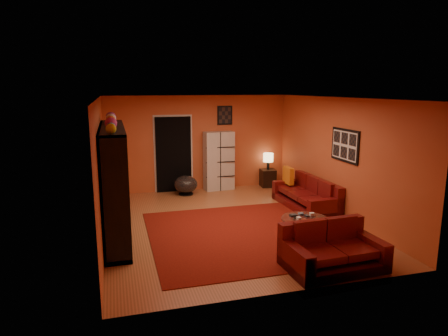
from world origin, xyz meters
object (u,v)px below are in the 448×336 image
object	(u,v)px
tv	(117,185)
loveseat	(330,249)
bowl_chair	(186,185)
side_table	(268,178)
coffee_table	(305,221)
storage_cabinet	(219,161)
sofa	(308,196)
table_lamp	(268,158)
entertainment_unit	(114,181)

from	to	relation	value
tv	loveseat	size ratio (longest dim) A/B	0.61
tv	bowl_chair	distance (m)	3.21
tv	side_table	size ratio (longest dim) A/B	1.90
coffee_table	storage_cabinet	world-z (taller)	storage_cabinet
sofa	storage_cabinet	bearing A→B (deg)	124.38
sofa	bowl_chair	bearing A→B (deg)	142.01
sofa	loveseat	world-z (taller)	same
tv	loveseat	bearing A→B (deg)	-126.12
table_lamp	sofa	bearing A→B (deg)	-85.77
tv	table_lamp	xyz separation A→B (m)	(4.20, 2.83, -0.16)
bowl_chair	side_table	distance (m)	2.45
tv	side_table	distance (m)	5.12
table_lamp	loveseat	bearing A→B (deg)	-100.90
storage_cabinet	sofa	bearing A→B (deg)	-59.73
loveseat	table_lamp	distance (m)	5.29
side_table	sofa	bearing A→B (deg)	-85.77
loveseat	bowl_chair	distance (m)	5.12
coffee_table	storage_cabinet	distance (m)	4.19
tv	storage_cabinet	distance (m)	3.99
loveseat	storage_cabinet	distance (m)	5.26
sofa	coffee_table	distance (m)	2.19
entertainment_unit	storage_cabinet	world-z (taller)	entertainment_unit
tv	bowl_chair	size ratio (longest dim) A/B	1.54
sofa	storage_cabinet	distance (m)	2.79
tv	coffee_table	bearing A→B (deg)	-110.93
tv	storage_cabinet	size ratio (longest dim) A/B	0.59
tv	coffee_table	size ratio (longest dim) A/B	1.09
loveseat	table_lamp	world-z (taller)	table_lamp
entertainment_unit	side_table	size ratio (longest dim) A/B	6.00
bowl_chair	table_lamp	bearing A→B (deg)	5.87
sofa	table_lamp	xyz separation A→B (m)	(-0.16, 2.18, 0.54)
bowl_chair	loveseat	bearing A→B (deg)	-73.70
tv	sofa	xyz separation A→B (m)	(4.36, 0.65, -0.71)
side_table	tv	bearing A→B (deg)	-146.01
loveseat	table_lamp	size ratio (longest dim) A/B	3.30
tv	storage_cabinet	world-z (taller)	storage_cabinet
loveseat	side_table	xyz separation A→B (m)	(1.00, 5.17, -0.03)
sofa	storage_cabinet	xyz separation A→B (m)	(-1.60, 2.23, 0.52)
sofa	side_table	bearing A→B (deg)	92.82
loveseat	bowl_chair	world-z (taller)	loveseat
entertainment_unit	side_table	world-z (taller)	entertainment_unit
storage_cabinet	coffee_table	bearing A→B (deg)	-88.11
bowl_chair	table_lamp	xyz separation A→B (m)	(2.43, 0.25, 0.56)
loveseat	storage_cabinet	size ratio (longest dim) A/B	0.96
entertainment_unit	loveseat	size ratio (longest dim) A/B	1.93
loveseat	storage_cabinet	bearing A→B (deg)	2.08
sofa	bowl_chair	size ratio (longest dim) A/B	3.29
tv	bowl_chair	bearing A→B (deg)	-34.36
loveseat	side_table	size ratio (longest dim) A/B	3.11
tv	storage_cabinet	xyz separation A→B (m)	(2.75, 2.88, -0.18)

